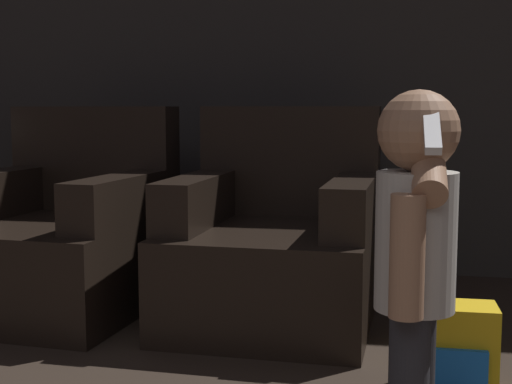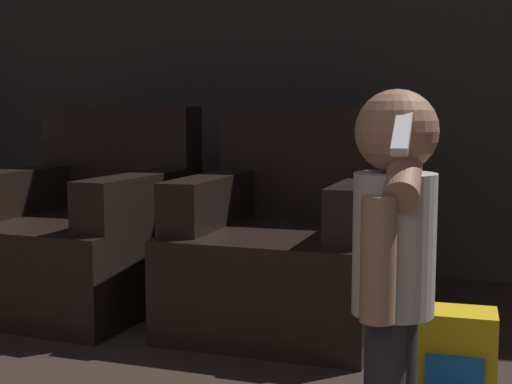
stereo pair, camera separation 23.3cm
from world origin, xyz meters
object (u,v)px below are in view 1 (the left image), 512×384
armchair_left (62,239)px  toy_backpack (457,347)px  person_toddler (416,242)px  armchair_right (276,246)px

armchair_left → toy_backpack: bearing=-16.1°
person_toddler → toy_backpack: (0.15, 0.44, -0.41)m
armchair_right → person_toddler: size_ratio=1.03×
armchair_left → person_toddler: bearing=-30.9°
person_toddler → toy_backpack: person_toddler is taller
armchair_right → toy_backpack: (0.66, -0.64, -0.17)m
armchair_right → person_toddler: 1.22m
armchair_left → toy_backpack: size_ratio=3.69×
armchair_right → armchair_left: bearing=-177.2°
armchair_left → armchair_right: same height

